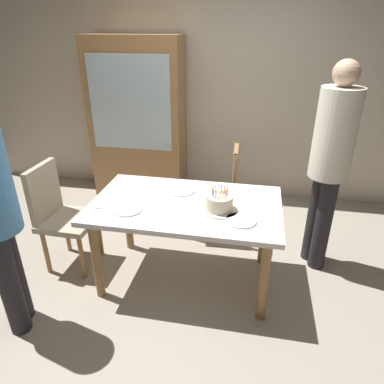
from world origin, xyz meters
name	(u,v)px	position (x,y,z in m)	size (l,w,h in m)	color
ground	(186,277)	(0.00, 0.00, 0.00)	(6.40, 6.40, 0.00)	#9E9384
back_wall	(217,89)	(0.00, 1.85, 1.30)	(6.40, 0.10, 2.60)	beige
dining_table	(186,213)	(0.00, 0.00, 0.64)	(1.48, 0.89, 0.73)	white
birthday_cake	(219,204)	(0.27, -0.07, 0.79)	(0.28, 0.28, 0.19)	silver
plate_near_celebrant	(127,210)	(-0.41, -0.20, 0.74)	(0.22, 0.22, 0.01)	white
plate_far_side	(182,191)	(-0.07, 0.20, 0.74)	(0.22, 0.22, 0.01)	white
plate_near_guest	(241,221)	(0.44, -0.20, 0.74)	(0.22, 0.22, 0.01)	white
fork_near_celebrant	(107,208)	(-0.57, -0.21, 0.74)	(0.18, 0.02, 0.01)	silver
fork_far_side	(164,188)	(-0.23, 0.22, 0.74)	(0.18, 0.02, 0.01)	silver
chair_spindle_back	(217,194)	(0.16, 0.77, 0.46)	(0.46, 0.46, 0.95)	beige
chair_upholstered	(59,211)	(-1.13, 0.01, 0.53)	(0.45, 0.45, 0.95)	tan
person_guest	(330,158)	(1.10, 0.45, 1.02)	(0.32, 0.32, 1.78)	#262328
china_cabinet	(138,121)	(-0.91, 1.56, 0.95)	(1.10, 0.45, 1.90)	#9E7042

